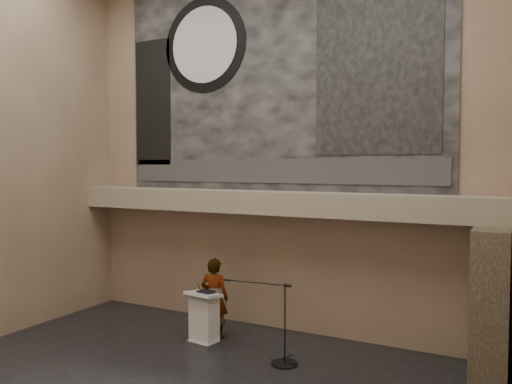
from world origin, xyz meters
The scene contains 16 objects.
wall_back centered at (0.00, 4.00, 4.25)m, with size 10.00×0.02×8.50m, color #7B644E.
soffit centered at (0.00, 3.60, 2.95)m, with size 10.00×0.80×0.50m, color gray.
sprinkler_left centered at (-1.60, 3.55, 2.67)m, with size 0.04×0.04×0.06m, color #B2893D.
sprinkler_right centered at (1.90, 3.55, 2.67)m, with size 0.04×0.04×0.06m, color #B2893D.
banner centered at (0.00, 3.97, 5.70)m, with size 8.00×0.05×5.00m, color black.
banner_text_strip centered at (0.00, 3.93, 3.65)m, with size 7.76×0.02×0.55m, color #313131.
banner_clock_rim centered at (-1.80, 3.93, 6.70)m, with size 2.30×2.30×0.02m, color black.
banner_clock_face centered at (-1.80, 3.91, 6.70)m, with size 1.84×1.84×0.02m, color silver.
banner_building_print centered at (2.40, 3.93, 5.80)m, with size 2.60×0.02×3.60m, color black.
banner_brick_print centered at (-3.40, 3.93, 5.40)m, with size 1.10×0.02×3.20m, color black.
stone_pier centered at (4.65, 3.15, 1.35)m, with size 0.60×1.40×2.70m, color #403627.
lectern centered at (-0.78, 2.32, 0.55)m, with size 0.77×0.60×1.13m.
binder centered at (-0.74, 2.34, 1.12)m, with size 0.34×0.27×0.04m, color black.
papers centered at (-0.93, 2.31, 1.10)m, with size 0.23×0.32×0.01m, color white.
speaker_person centered at (-0.81, 2.77, 0.88)m, with size 0.64×0.42×1.76m, color silver.
mic_stand centered at (1.13, 2.13, 0.24)m, with size 1.53×0.52×1.56m.
Camera 1 is at (5.01, -6.34, 3.76)m, focal length 35.00 mm.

